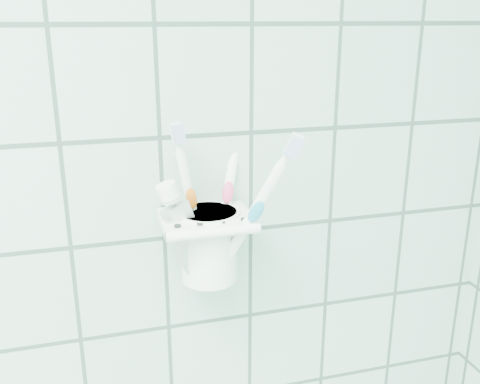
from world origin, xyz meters
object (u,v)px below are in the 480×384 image
(toothbrush_orange, at_px, (216,196))
(cup, at_px, (209,242))
(toothbrush_blue, at_px, (214,197))
(toothbrush_pink, at_px, (202,195))
(toothpaste_tube, at_px, (201,220))
(holder_bracket, at_px, (206,221))

(toothbrush_orange, bearing_deg, cup, 124.37)
(cup, xyz_separation_m, toothbrush_blue, (0.01, -0.01, 0.06))
(toothbrush_pink, relative_size, toothpaste_tube, 1.37)
(holder_bracket, height_order, toothbrush_orange, toothbrush_orange)
(toothbrush_orange, height_order, toothpaste_tube, toothbrush_orange)
(toothbrush_orange, bearing_deg, toothbrush_blue, 103.39)
(toothbrush_pink, bearing_deg, cup, -89.57)
(cup, bearing_deg, holder_bracket, -136.68)
(toothbrush_orange, xyz_separation_m, toothpaste_tube, (-0.02, 0.01, -0.03))
(cup, relative_size, toothpaste_tube, 0.64)
(holder_bracket, relative_size, toothbrush_blue, 0.56)
(cup, distance_m, toothbrush_blue, 0.06)
(holder_bracket, bearing_deg, toothpaste_tube, -136.52)
(cup, bearing_deg, toothpaste_tube, -136.57)
(cup, height_order, toothbrush_blue, toothbrush_blue)
(toothpaste_tube, bearing_deg, toothbrush_pink, 61.43)
(toothbrush_blue, relative_size, toothpaste_tube, 1.40)
(holder_bracket, relative_size, toothbrush_pink, 0.57)
(holder_bracket, height_order, toothpaste_tube, toothpaste_tube)
(toothbrush_pink, distance_m, toothbrush_blue, 0.03)
(toothpaste_tube, bearing_deg, cup, 29.84)
(holder_bracket, xyz_separation_m, toothbrush_pink, (-0.00, 0.02, 0.03))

